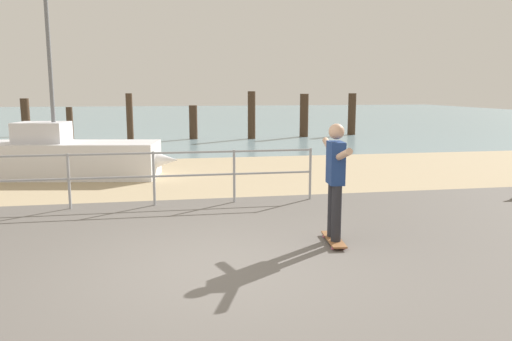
% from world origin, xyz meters
% --- Properties ---
extents(ground_plane, '(24.00, 10.00, 0.04)m').
position_xyz_m(ground_plane, '(0.00, -1.00, 0.00)').
color(ground_plane, '#605B56').
rests_on(ground_plane, ground).
extents(beach_strip, '(24.00, 6.00, 0.04)m').
position_xyz_m(beach_strip, '(0.00, 7.00, 0.00)').
color(beach_strip, tan).
rests_on(beach_strip, ground).
extents(sea_surface, '(72.00, 50.00, 0.04)m').
position_xyz_m(sea_surface, '(0.00, 35.00, 0.00)').
color(sea_surface, '#75939E').
rests_on(sea_surface, ground).
extents(railing_fence, '(10.77, 0.05, 1.05)m').
position_xyz_m(railing_fence, '(-3.06, 3.60, 0.69)').
color(railing_fence, '#9EA0A5').
rests_on(railing_fence, ground).
extents(sailboat, '(5.06, 2.10, 4.88)m').
position_xyz_m(sailboat, '(-2.78, 7.07, 0.52)').
color(sailboat, silver).
rests_on(sailboat, ground).
extents(skateboard, '(0.28, 0.82, 0.08)m').
position_xyz_m(skateboard, '(1.82, 0.75, 0.07)').
color(skateboard, brown).
rests_on(skateboard, ground).
extents(skateboarder, '(0.24, 1.45, 1.65)m').
position_xyz_m(skateboarder, '(1.82, 0.75, 1.02)').
color(skateboarder, '#26262B').
rests_on(skateboarder, skateboard).
extents(groyne_post_0, '(0.39, 0.39, 1.77)m').
position_xyz_m(groyne_post_0, '(-6.97, 19.04, 0.89)').
color(groyne_post_0, '#422D1E').
rests_on(groyne_post_0, ground).
extents(groyne_post_1, '(0.26, 0.26, 1.47)m').
position_xyz_m(groyne_post_1, '(-4.42, 15.79, 0.74)').
color(groyne_post_1, '#422D1E').
rests_on(groyne_post_1, ground).
extents(groyne_post_2, '(0.25, 0.25, 2.04)m').
position_xyz_m(groyne_post_2, '(-1.88, 13.84, 1.02)').
color(groyne_post_2, '#422D1E').
rests_on(groyne_post_2, ground).
extents(groyne_post_3, '(0.36, 0.36, 1.49)m').
position_xyz_m(groyne_post_3, '(0.67, 16.28, 0.75)').
color(groyne_post_3, '#422D1E').
rests_on(groyne_post_3, ground).
extents(groyne_post_4, '(0.34, 0.34, 2.11)m').
position_xyz_m(groyne_post_4, '(3.22, 15.92, 1.05)').
color(groyne_post_4, '#422D1E').
rests_on(groyne_post_4, ground).
extents(groyne_post_5, '(0.40, 0.40, 1.99)m').
position_xyz_m(groyne_post_5, '(5.77, 16.45, 0.99)').
color(groyne_post_5, '#422D1E').
rests_on(groyne_post_5, ground).
extents(groyne_post_6, '(0.38, 0.38, 2.00)m').
position_xyz_m(groyne_post_6, '(8.31, 17.04, 1.00)').
color(groyne_post_6, '#422D1E').
rests_on(groyne_post_6, ground).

